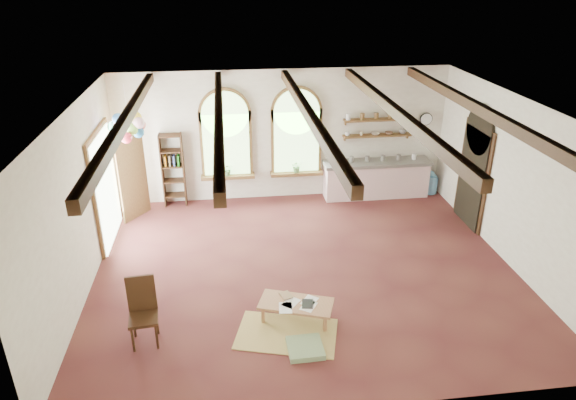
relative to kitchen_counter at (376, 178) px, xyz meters
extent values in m
plane|color=brown|center=(-2.30, -3.20, -0.48)|extent=(8.00, 8.00, 0.00)
cube|color=brown|center=(-3.70, 0.24, 0.97)|extent=(1.24, 0.08, 1.64)
cylinder|color=brown|center=(-3.70, 0.24, 1.72)|extent=(1.24, 0.08, 1.24)
cube|color=#8DBD71|center=(-3.70, 0.20, 0.97)|extent=(1.10, 0.04, 1.50)
cube|color=brown|center=(-3.70, 0.15, 0.18)|extent=(1.30, 0.28, 0.08)
cube|color=brown|center=(-2.00, 0.24, 0.97)|extent=(1.24, 0.08, 1.64)
cylinder|color=brown|center=(-2.00, 0.24, 1.72)|extent=(1.24, 0.08, 1.24)
cube|color=#8DBD71|center=(-2.00, 0.20, 0.97)|extent=(1.10, 0.04, 1.50)
cube|color=brown|center=(-2.00, 0.15, 0.18)|extent=(1.30, 0.28, 0.08)
cube|color=brown|center=(-6.25, -1.40, 0.67)|extent=(0.10, 1.90, 2.50)
cube|color=black|center=(1.65, -1.70, 0.62)|extent=(0.10, 1.30, 2.40)
cube|color=beige|center=(0.00, 0.00, -0.05)|extent=(2.60, 0.55, 0.86)
cube|color=slate|center=(0.00, 0.00, 0.42)|extent=(2.68, 0.62, 0.08)
cube|color=brown|center=(0.00, 0.18, 1.07)|extent=(1.70, 0.24, 0.04)
cube|color=brown|center=(0.00, 0.18, 1.47)|extent=(1.70, 0.24, 0.04)
cylinder|color=black|center=(1.25, 0.25, 1.42)|extent=(0.32, 0.04, 0.32)
cube|color=#3E2813|center=(-5.25, 0.12, 0.42)|extent=(0.03, 0.32, 1.80)
cube|color=#3E2813|center=(-4.75, 0.12, 0.42)|extent=(0.03, 0.32, 1.80)
cube|color=#AD724F|center=(-2.70, -4.74, -0.16)|extent=(1.31, 0.92, 0.04)
cube|color=#AD724F|center=(-3.25, -4.75, -0.33)|extent=(0.05, 0.05, 0.30)
cube|color=#AD724F|center=(-2.28, -5.09, -0.33)|extent=(0.05, 0.05, 0.30)
cube|color=#AD724F|center=(-3.12, -4.38, -0.33)|extent=(0.05, 0.05, 0.30)
cube|color=#AD724F|center=(-2.15, -4.73, -0.33)|extent=(0.05, 0.05, 0.30)
cube|color=#3E2813|center=(-5.10, -5.00, -0.02)|extent=(0.47, 0.47, 0.05)
cube|color=#3E2813|center=(-5.12, -4.80, 0.30)|extent=(0.44, 0.08, 0.64)
cube|color=#CBBD65|center=(-2.90, -5.09, -0.47)|extent=(1.78, 1.36, 0.02)
cube|color=#809E6D|center=(-2.66, -5.50, -0.43)|extent=(0.55, 0.55, 0.09)
cylinder|color=#5B9AC3|center=(1.45, 0.00, -0.24)|extent=(0.31, 0.31, 0.47)
sphere|color=#5B9AC3|center=(1.45, 0.00, 0.05)|extent=(0.17, 0.17, 0.17)
cylinder|color=#5B9AC3|center=(1.50, 0.00, -0.27)|extent=(0.28, 0.28, 0.42)
sphere|color=#5B9AC3|center=(1.50, 0.00, -0.01)|extent=(0.15, 0.15, 0.15)
cylinder|color=white|center=(-5.70, -0.90, 2.30)|extent=(0.01, 0.01, 0.85)
sphere|color=#24689C|center=(-5.52, -0.88, 1.69)|extent=(0.24, 0.24, 0.24)
sphere|color=#DA5548|center=(-5.49, -0.74, 1.81)|extent=(0.24, 0.24, 0.24)
sphere|color=yellow|center=(-5.59, -0.58, 1.93)|extent=(0.24, 0.24, 0.24)
sphere|color=silver|center=(-5.74, -0.73, 2.05)|extent=(0.24, 0.24, 0.24)
sphere|color=#FF6128|center=(-5.89, -0.72, 1.69)|extent=(0.24, 0.24, 0.24)
sphere|color=#419874|center=(-6.03, -0.83, 1.81)|extent=(0.24, 0.24, 0.24)
sphere|color=#C15AB9|center=(-5.87, -0.97, 1.93)|extent=(0.24, 0.24, 0.24)
sphere|color=#347FDE|center=(-5.85, -1.11, 2.05)|extent=(0.24, 0.24, 0.24)
sphere|color=#F9374B|center=(-5.72, -1.24, 1.69)|extent=(0.24, 0.24, 0.24)
sphere|color=#94EF54|center=(-5.61, -1.06, 1.81)|extent=(0.24, 0.24, 0.24)
sphere|color=#EBADBB|center=(-5.47, -1.02, 1.93)|extent=(0.24, 0.24, 0.24)
imported|color=olive|center=(-2.92, -4.56, -0.12)|extent=(0.24, 0.28, 0.02)
cube|color=black|center=(-2.52, -4.80, -0.13)|extent=(0.22, 0.28, 0.01)
imported|color=#598C4C|center=(-3.70, 0.12, 0.37)|extent=(0.27, 0.23, 0.30)
imported|color=#598C4C|center=(-2.00, 0.12, 0.37)|extent=(0.27, 0.23, 0.30)
imported|color=white|center=(-0.75, 0.18, 1.14)|extent=(0.12, 0.10, 0.10)
imported|color=beige|center=(-0.40, 0.18, 1.14)|extent=(0.10, 0.10, 0.09)
imported|color=beige|center=(-0.05, 0.18, 1.12)|extent=(0.22, 0.22, 0.05)
imported|color=#8C664C|center=(0.30, 0.18, 1.12)|extent=(0.20, 0.20, 0.06)
imported|color=slate|center=(0.65, 0.18, 1.19)|extent=(0.18, 0.18, 0.19)
camera|label=1|loc=(-3.70, -11.59, 4.91)|focal=32.00mm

